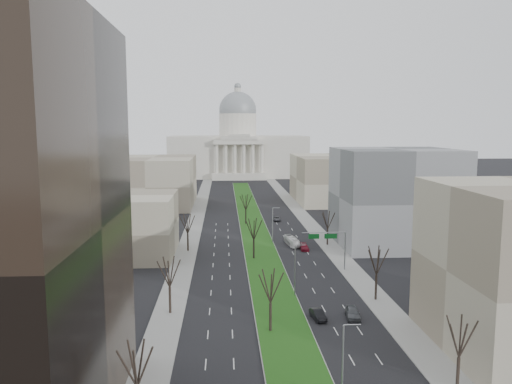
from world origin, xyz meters
name	(u,v)px	position (x,y,z in m)	size (l,w,h in m)	color
ground	(252,224)	(0.00, 120.00, 0.00)	(600.00, 600.00, 0.00)	black
median	(253,225)	(0.00, 118.99, 0.10)	(8.00, 222.03, 0.20)	#999993
sidewalk_left	(189,244)	(-17.50, 95.00, 0.07)	(5.00, 330.00, 0.15)	gray
sidewalk_right	(326,242)	(17.50, 95.00, 0.07)	(5.00, 330.00, 0.15)	gray
capitol	(238,149)	(0.00, 269.59, 16.31)	(80.00, 46.00, 55.00)	beige
building_beige_left	(117,226)	(-33.00, 85.00, 7.00)	(26.00, 22.00, 14.00)	gray
building_grey_right	(395,197)	(34.00, 92.00, 12.00)	(28.00, 26.00, 24.00)	slate
building_far_left	(153,181)	(-35.00, 160.00, 9.00)	(30.00, 40.00, 18.00)	gray
building_far_right	(334,179)	(35.00, 165.00, 9.00)	(30.00, 40.00, 18.00)	gray
tree_left_near	(136,363)	(-17.20, 18.00, 6.61)	(5.10, 5.10, 9.18)	black
tree_left_mid	(169,271)	(-17.20, 48.00, 7.00)	(5.40, 5.40, 9.72)	black
tree_left_far	(188,223)	(-17.20, 88.00, 6.84)	(5.28, 5.28, 9.50)	black
tree_right_near	(460,336)	(17.20, 22.00, 6.69)	(5.16, 5.16, 9.29)	black
tree_right_mid	(377,259)	(17.20, 52.00, 7.16)	(5.52, 5.52, 9.94)	black
tree_right_far	(328,219)	(17.20, 92.00, 6.53)	(5.04, 5.04, 9.07)	black
tree_median_a	(271,285)	(-2.00, 40.00, 7.00)	(5.40, 5.40, 9.72)	black
tree_median_b	(254,228)	(-2.00, 80.00, 7.00)	(5.40, 5.40, 9.72)	black
tree_median_c	(246,202)	(-2.00, 120.00, 7.00)	(5.40, 5.40, 9.72)	black
streetlamp_median_a	(343,364)	(3.76, 20.00, 4.81)	(1.90, 0.20, 9.16)	gray
streetlamp_median_b	(295,269)	(3.76, 55.00, 4.81)	(1.90, 0.20, 9.16)	gray
streetlamp_median_c	(273,225)	(3.76, 95.00, 4.81)	(1.90, 0.20, 9.16)	gray
mast_arm_signs	(332,241)	(13.49, 70.03, 6.11)	(9.12, 0.24, 8.09)	gray
car_grey_near	(353,313)	(11.19, 44.35, 0.85)	(2.02, 5.01, 1.71)	#4B4E52
car_black	(318,314)	(5.75, 44.25, 0.74)	(1.56, 4.48, 1.48)	black
car_red	(304,247)	(10.63, 87.44, 0.70)	(1.95, 4.80, 1.39)	maroon
car_grey_far	(277,219)	(7.93, 125.01, 0.64)	(2.13, 4.62, 1.28)	#46474D
box_van	(292,241)	(8.20, 92.02, 1.12)	(1.89, 8.07, 2.25)	white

